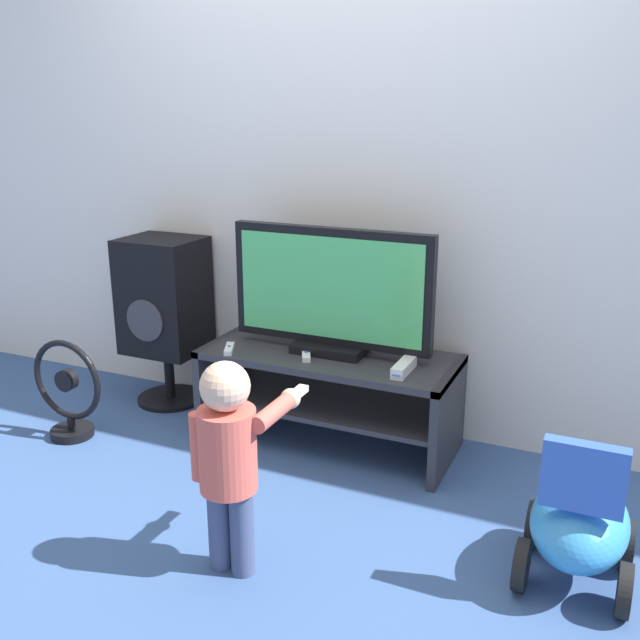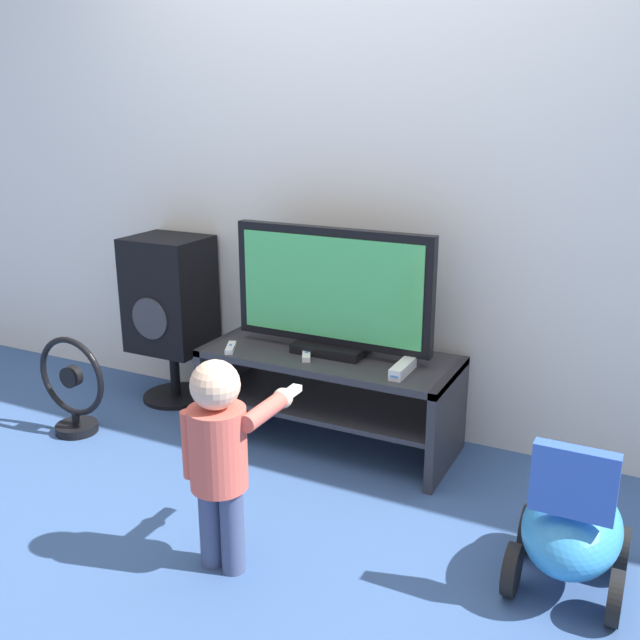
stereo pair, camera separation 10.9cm
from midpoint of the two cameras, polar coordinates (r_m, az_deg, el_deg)
ground_plane at (r=3.08m, az=-2.13°, el=-11.52°), size 16.00×16.00×0.00m
wall_back at (r=3.21m, az=2.08°, el=13.94°), size 10.00×0.06×2.60m
tv_stand at (r=3.15m, az=-0.29°, el=-5.11°), size 1.12×0.47×0.43m
television at (r=3.04m, az=-0.14°, el=2.21°), size 0.90×0.20×0.55m
game_console at (r=2.89m, az=5.65°, el=-3.80°), size 0.05×0.20×0.05m
remote_primary at (r=3.15m, az=-8.26°, el=-2.30°), size 0.09×0.13×0.03m
remote_secondary at (r=3.05m, az=-2.15°, el=-2.83°), size 0.09×0.13×0.03m
child at (r=2.29m, az=-8.59°, el=-10.28°), size 0.28×0.42×0.73m
speaker_tower at (r=3.62m, az=-13.19°, el=1.60°), size 0.38×0.34×0.84m
floor_fan at (r=3.45m, az=-20.37°, el=-5.55°), size 0.38×0.19×0.47m
ride_on_toy at (r=2.45m, az=18.80°, el=-15.17°), size 0.34×0.45×0.53m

